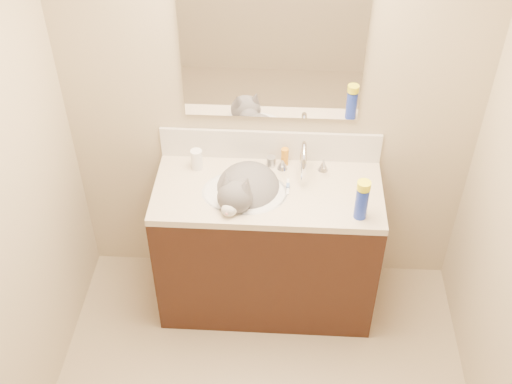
# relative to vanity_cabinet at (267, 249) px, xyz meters

# --- Properties ---
(room_shell) EXTENTS (2.24, 2.54, 2.52)m
(room_shell) POSITION_rel_vanity_cabinet_xyz_m (0.00, -0.97, 1.08)
(room_shell) COLOR tan
(room_shell) RESTS_ON ground
(vanity_cabinet) EXTENTS (1.20, 0.55, 0.82)m
(vanity_cabinet) POSITION_rel_vanity_cabinet_xyz_m (0.00, 0.00, 0.00)
(vanity_cabinet) COLOR black
(vanity_cabinet) RESTS_ON ground
(counter_slab) EXTENTS (1.20, 0.55, 0.04)m
(counter_slab) POSITION_rel_vanity_cabinet_xyz_m (0.00, 0.00, 0.43)
(counter_slab) COLOR beige
(counter_slab) RESTS_ON vanity_cabinet
(basin) EXTENTS (0.45, 0.36, 0.14)m
(basin) POSITION_rel_vanity_cabinet_xyz_m (-0.12, -0.03, 0.38)
(basin) COLOR white
(basin) RESTS_ON vanity_cabinet
(faucet) EXTENTS (0.28, 0.20, 0.21)m
(faucet) POSITION_rel_vanity_cabinet_xyz_m (0.18, 0.14, 0.54)
(faucet) COLOR silver
(faucet) RESTS_ON counter_slab
(cat) EXTENTS (0.44, 0.52, 0.35)m
(cat) POSITION_rel_vanity_cabinet_xyz_m (-0.11, -0.01, 0.44)
(cat) COLOR #555355
(cat) RESTS_ON basin
(backsplash) EXTENTS (1.20, 0.02, 0.18)m
(backsplash) POSITION_rel_vanity_cabinet_xyz_m (0.00, 0.26, 0.54)
(backsplash) COLOR silver
(backsplash) RESTS_ON counter_slab
(mirror) EXTENTS (0.90, 0.02, 0.80)m
(mirror) POSITION_rel_vanity_cabinet_xyz_m (0.00, 0.26, 1.13)
(mirror) COLOR white
(mirror) RESTS_ON room_shell
(pill_bottle) EXTENTS (0.07, 0.07, 0.11)m
(pill_bottle) POSITION_rel_vanity_cabinet_xyz_m (-0.39, 0.16, 0.51)
(pill_bottle) COLOR white
(pill_bottle) RESTS_ON counter_slab
(pill_label) EXTENTS (0.07, 0.07, 0.04)m
(pill_label) POSITION_rel_vanity_cabinet_xyz_m (-0.39, 0.16, 0.49)
(pill_label) COLOR #D64B23
(pill_label) RESTS_ON pill_bottle
(silver_jar) EXTENTS (0.06, 0.06, 0.06)m
(silver_jar) POSITION_rel_vanity_cabinet_xyz_m (0.01, 0.20, 0.48)
(silver_jar) COLOR #B7B7BC
(silver_jar) RESTS_ON counter_slab
(amber_bottle) EXTENTS (0.05, 0.05, 0.10)m
(amber_bottle) POSITION_rel_vanity_cabinet_xyz_m (0.08, 0.22, 0.50)
(amber_bottle) COLOR orange
(amber_bottle) RESTS_ON counter_slab
(toothbrush) EXTENTS (0.01, 0.12, 0.01)m
(toothbrush) POSITION_rel_vanity_cabinet_xyz_m (0.10, 0.02, 0.45)
(toothbrush) COLOR white
(toothbrush) RESTS_ON counter_slab
(toothbrush_head) EXTENTS (0.02, 0.03, 0.02)m
(toothbrush_head) POSITION_rel_vanity_cabinet_xyz_m (0.10, 0.02, 0.46)
(toothbrush_head) COLOR #5A7BC0
(toothbrush_head) RESTS_ON counter_slab
(spray_can) EXTENTS (0.08, 0.08, 0.17)m
(spray_can) POSITION_rel_vanity_cabinet_xyz_m (0.46, -0.18, 0.54)
(spray_can) COLOR #1B34BF
(spray_can) RESTS_ON counter_slab
(spray_cap) EXTENTS (0.08, 0.08, 0.04)m
(spray_cap) POSITION_rel_vanity_cabinet_xyz_m (0.46, -0.18, 0.65)
(spray_cap) COLOR yellow
(spray_cap) RESTS_ON spray_can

